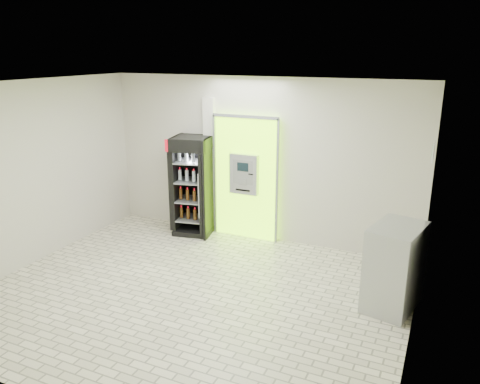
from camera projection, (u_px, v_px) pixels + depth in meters
The scene contains 7 objects.
ground at pixel (192, 294), 6.85m from camera, with size 6.00×6.00×0.00m, color beige.
room_shell at pixel (188, 173), 6.32m from camera, with size 6.00×6.00×6.00m.
atm_assembly at pixel (246, 177), 8.70m from camera, with size 1.30×0.24×2.33m.
pillar at pixel (210, 166), 9.00m from camera, with size 0.22×0.11×2.60m.
beverage_cooler at pixel (194, 187), 8.97m from camera, with size 0.83×0.79×1.90m.
steel_cabinet at pixel (394, 267), 6.38m from camera, with size 0.78×1.00×1.19m.
exit_sign at pixel (433, 152), 6.27m from camera, with size 0.02×0.22×0.26m.
Camera 1 is at (3.17, -5.28, 3.43)m, focal length 35.00 mm.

